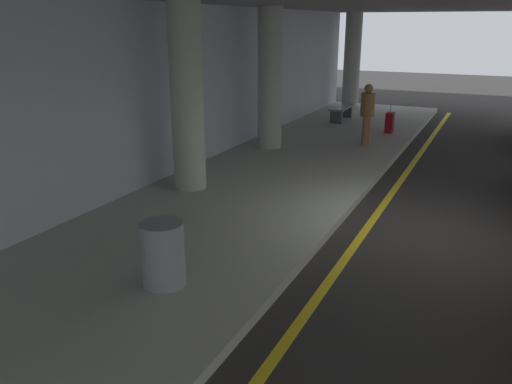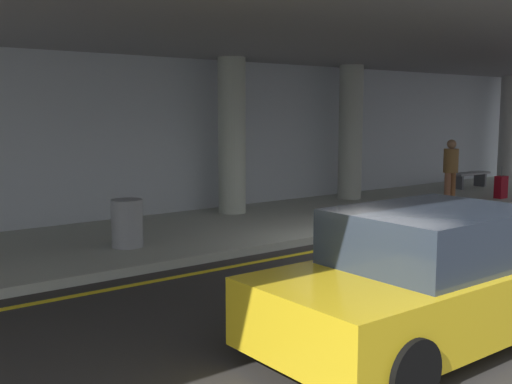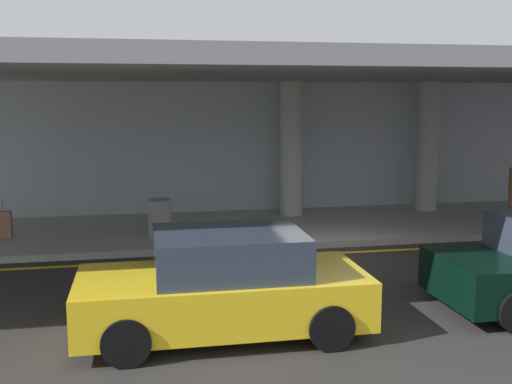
% 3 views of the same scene
% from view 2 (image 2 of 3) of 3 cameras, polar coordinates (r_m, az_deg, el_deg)
% --- Properties ---
extents(ground_plane, '(60.00, 60.00, 0.00)m').
position_cam_2_polar(ground_plane, '(11.68, 10.24, -5.30)').
color(ground_plane, '#2D2B29').
extents(sidewalk, '(26.00, 4.20, 0.15)m').
position_cam_2_polar(sidewalk, '(13.89, 0.72, -2.84)').
color(sidewalk, '#A3A79B').
rests_on(sidewalk, ground).
extents(lane_stripe_yellow, '(26.00, 0.14, 0.01)m').
position_cam_2_polar(lane_stripe_yellow, '(12.04, 8.33, -4.86)').
color(lane_stripe_yellow, yellow).
rests_on(lane_stripe_yellow, ground).
extents(support_column_left_mid, '(0.65, 0.65, 3.65)m').
position_cam_2_polar(support_column_left_mid, '(14.65, -2.23, 5.17)').
color(support_column_left_mid, '#A7AD9D').
rests_on(support_column_left_mid, sidewalk).
extents(support_column_center, '(0.65, 0.65, 3.65)m').
position_cam_2_polar(support_column_center, '(17.28, 8.69, 5.43)').
color(support_column_center, '#A4A89C').
rests_on(support_column_center, sidewalk).
extents(support_column_right_mid, '(0.65, 0.65, 3.65)m').
position_cam_2_polar(support_column_right_mid, '(23.72, 22.23, 5.48)').
color(support_column_right_mid, '#A4A29D').
rests_on(support_column_right_mid, sidewalk).
extents(ceiling_overhang, '(28.00, 13.20, 0.30)m').
position_cam_2_polar(ceiling_overhang, '(13.36, 2.12, 13.43)').
color(ceiling_overhang, gray).
rests_on(ceiling_overhang, support_column_far_left).
extents(terminal_back_wall, '(26.00, 0.30, 3.80)m').
position_cam_2_polar(terminal_back_wall, '(15.51, -4.45, 5.00)').
color(terminal_back_wall, '#ACB4BB').
rests_on(terminal_back_wall, ground).
extents(car_yellow_taxi, '(4.10, 1.92, 1.50)m').
position_cam_2_polar(car_yellow_taxi, '(7.11, 15.56, -7.83)').
color(car_yellow_taxi, yellow).
rests_on(car_yellow_taxi, ground).
extents(traveler_with_luggage, '(0.38, 0.38, 1.68)m').
position_cam_2_polar(traveler_with_luggage, '(16.90, 17.47, 2.20)').
color(traveler_with_luggage, brown).
rests_on(traveler_with_luggage, sidewalk).
extents(suitcase_upright_secondary, '(0.36, 0.22, 0.90)m').
position_cam_2_polar(suitcase_upright_secondary, '(18.54, 21.60, 0.43)').
color(suitcase_upright_secondary, maroon).
rests_on(suitcase_upright_secondary, sidewalk).
extents(bench_metal, '(1.60, 0.50, 0.48)m').
position_cam_2_polar(bench_metal, '(20.77, 19.01, 1.35)').
color(bench_metal, slate).
rests_on(bench_metal, sidewalk).
extents(trash_bin_steel, '(0.56, 0.56, 0.85)m').
position_cam_2_polar(trash_bin_steel, '(11.27, -11.76, -2.83)').
color(trash_bin_steel, gray).
rests_on(trash_bin_steel, sidewalk).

